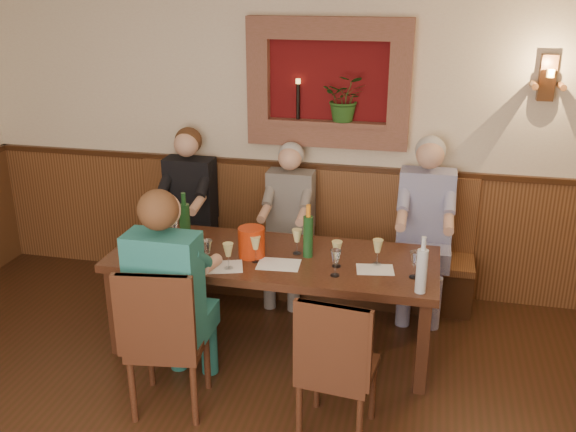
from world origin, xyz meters
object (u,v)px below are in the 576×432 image
chair_near_left (170,366)px  wine_bottle_green_b (185,225)px  person_bench_mid (289,236)px  spittoon_bucket (252,242)px  person_chair_front (173,314)px  wine_bottle_green_a (308,236)px  chair_near_right (336,393)px  bench (299,257)px  water_bottle (422,270)px  dining_table (273,265)px  person_bench_right (423,242)px  person_bench_left (189,224)px

chair_near_left → wine_bottle_green_b: size_ratio=2.42×
person_bench_mid → spittoon_bucket: bearing=-95.0°
person_chair_front → wine_bottle_green_a: 1.13m
person_chair_front → wine_bottle_green_b: (-0.21, 0.79, 0.30)m
person_chair_front → chair_near_left: bearing=-88.5°
chair_near_left → spittoon_bucket: chair_near_left is taller
chair_near_right → wine_bottle_green_b: 1.73m
wine_bottle_green_b → person_bench_mid: bearing=53.4°
person_chair_front → wine_bottle_green_b: bearing=104.8°
bench → water_bottle: water_bottle is taller
dining_table → person_bench_right: bearing=38.0°
wine_bottle_green_a → water_bottle: (0.82, -0.40, -0.01)m
bench → person_bench_left: 1.04m
chair_near_right → person_bench_left: size_ratio=0.67×
wine_bottle_green_b → person_bench_right: bearing=25.1°
bench → wine_bottle_green_a: size_ratio=7.48×
person_chair_front → person_bench_right: bearing=46.2°
person_bench_right → water_bottle: person_bench_right is taller
person_bench_left → person_bench_mid: person_bench_left is taller
dining_table → chair_near_right: bearing=-55.7°
dining_table → person_bench_mid: bearing=95.1°
person_bench_mid → wine_bottle_green_b: 1.09m
chair_near_right → wine_bottle_green_a: 1.20m
wine_bottle_green_a → chair_near_left: bearing=-127.9°
dining_table → person_bench_right: (1.07, 0.84, -0.06)m
person_bench_left → person_bench_right: person_bench_right is taller
dining_table → wine_bottle_green_a: (0.25, 0.04, 0.24)m
person_bench_right → wine_bottle_green_a: 1.18m
dining_table → person_bench_mid: person_bench_mid is taller
chair_near_right → wine_bottle_green_a: wine_bottle_green_a is taller
bench → person_bench_right: person_bench_right is taller
person_bench_right → dining_table: bearing=-142.0°
person_bench_left → wine_bottle_green_a: size_ratio=3.63×
chair_near_right → spittoon_bucket: 1.30m
bench → spittoon_bucket: 1.13m
dining_table → wine_bottle_green_a: wine_bottle_green_a is taller
chair_near_right → person_bench_mid: bearing=118.0°
bench → person_chair_front: 1.81m
person_bench_left → water_bottle: size_ratio=3.77×
person_bench_mid → wine_bottle_green_a: (0.33, -0.80, 0.35)m
chair_near_left → person_bench_left: size_ratio=0.72×
wine_bottle_green_b → person_chair_front: bearing=-75.2°
person_bench_left → wine_bottle_green_a: 1.51m
chair_near_left → person_bench_mid: 1.80m
wine_bottle_green_a → chair_near_right: bearing=-68.7°
person_bench_right → person_chair_front: bearing=-133.8°
dining_table → water_bottle: bearing=-18.3°
bench → wine_bottle_green_a: wine_bottle_green_a is taller
wine_bottle_green_b → dining_table: bearing=-1.2°
dining_table → chair_near_left: (-0.47, -0.89, -0.37)m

